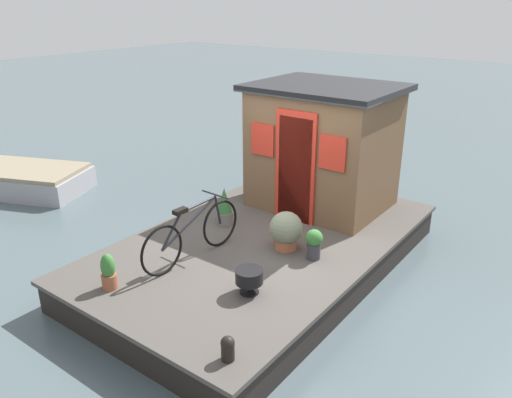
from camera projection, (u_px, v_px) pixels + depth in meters
name	position (u px, v px, depth m)	size (l,w,h in m)	color
ground_plane	(264.00, 267.00, 7.82)	(60.00, 60.00, 0.00)	#4C5B60
houseboat_deck	(264.00, 252.00, 7.73)	(5.61, 3.35, 0.49)	#4C4742
houseboat_cabin	(323.00, 146.00, 8.51)	(1.91, 2.32, 2.08)	brown
bicycle	(193.00, 234.00, 6.89)	(1.79, 0.50, 0.83)	black
potted_plant_fern	(224.00, 207.00, 7.99)	(0.26, 0.26, 0.62)	slate
potted_plant_thyme	(109.00, 272.00, 6.25)	(0.19, 0.19, 0.48)	#935138
potted_plant_basil	(314.00, 243.00, 6.96)	(0.24, 0.24, 0.43)	#38383D
potted_plant_rosemary	(286.00, 230.00, 7.21)	(0.48, 0.48, 0.57)	#B2603D
charcoal_grill	(249.00, 277.00, 6.15)	(0.34, 0.34, 0.32)	black
mooring_bollard	(228.00, 348.00, 5.03)	(0.15, 0.15, 0.27)	black
dinghy_boat	(22.00, 179.00, 10.79)	(2.33, 3.02, 0.53)	#99999E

